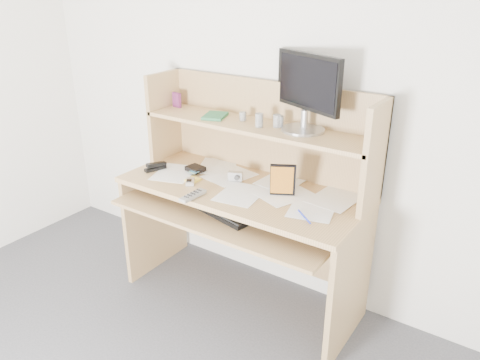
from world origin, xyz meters
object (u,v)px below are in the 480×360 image
Objects in this scene: keyboard at (220,208)px; tv_remote at (193,195)px; desk at (249,191)px; monitor at (307,90)px; game_case at (283,180)px.

tv_remote reaches higher than keyboard.
desk is at bearing 70.91° from tv_remote.
monitor is (0.32, 0.35, 0.63)m from keyboard.
keyboard is 0.38m from game_case.
desk is at bearing 137.05° from game_case.
monitor reaches higher than keyboard.
game_case is (0.30, 0.16, 0.18)m from keyboard.
game_case is (0.39, 0.28, 0.09)m from tv_remote.
monitor is (0.41, 0.46, 0.53)m from tv_remote.
game_case is at bearing -14.38° from desk.
desk is 0.23m from keyboard.
keyboard is 2.88× the size of tv_remote.
desk is at bearing 92.56° from keyboard.
game_case is at bearing 37.80° from tv_remote.
monitor is (0.02, 0.19, 0.44)m from game_case.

